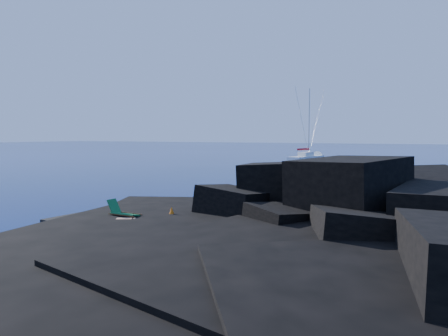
{
  "coord_description": "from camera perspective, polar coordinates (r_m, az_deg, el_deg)",
  "views": [
    {
      "loc": [
        17.38,
        -16.65,
        4.47
      ],
      "look_at": [
        2.95,
        11.85,
        2.0
      ],
      "focal_mm": 35.0,
      "sensor_mm": 36.0,
      "label": 1
    }
  ],
  "objects": [
    {
      "name": "headland",
      "position": [
        20.62,
        14.08,
        -8.24
      ],
      "size": [
        24.0,
        24.0,
        3.6
      ],
      "primitive_type": null,
      "color": "black",
      "rests_on": "ground"
    },
    {
      "name": "sailboat",
      "position": [
        74.45,
        10.8,
        0.91
      ],
      "size": [
        5.03,
        11.87,
        12.19
      ],
      "primitive_type": null,
      "rotation": [
        0.0,
        0.0,
        -0.23
      ],
      "color": "white",
      "rests_on": "ground"
    },
    {
      "name": "towel",
      "position": [
        20.65,
        -12.91,
        -7.13
      ],
      "size": [
        2.36,
        1.95,
        0.06
      ],
      "primitive_type": "cube",
      "rotation": [
        0.0,
        0.0,
        0.53
      ],
      "color": "white",
      "rests_on": "beach"
    },
    {
      "name": "marker_cone",
      "position": [
        21.4,
        -6.85,
        -5.86
      ],
      "size": [
        0.53,
        0.53,
        0.63
      ],
      "primitive_type": "cone",
      "rotation": [
        0.0,
        0.0,
        0.39
      ],
      "color": "orange",
      "rests_on": "beach"
    },
    {
      "name": "deck_chair",
      "position": [
        21.3,
        -12.78,
        -5.35
      ],
      "size": [
        1.62,
        0.75,
        1.1
      ],
      "primitive_type": null,
      "rotation": [
        0.0,
        0.0,
        -0.03
      ],
      "color": "#187038",
      "rests_on": "beach"
    },
    {
      "name": "sunbather",
      "position": [
        20.62,
        -12.91,
        -6.7
      ],
      "size": [
        1.91,
        1.38,
        0.26
      ],
      "primitive_type": null,
      "rotation": [
        0.0,
        0.0,
        0.53
      ],
      "color": "tan",
      "rests_on": "towel"
    },
    {
      "name": "beach",
      "position": [
        21.91,
        -9.93,
        -7.42
      ],
      "size": [
        9.08,
        6.86,
        0.7
      ],
      "primitive_type": "cube",
      "rotation": [
        0.0,
        0.0,
        -0.1
      ],
      "color": "black",
      "rests_on": "ground"
    },
    {
      "name": "surf_foam",
      "position": [
        25.34,
        -2.88,
        -5.75
      ],
      "size": [
        10.0,
        8.0,
        0.06
      ],
      "primitive_type": null,
      "color": "white",
      "rests_on": "ground"
    },
    {
      "name": "ground",
      "position": [
        24.48,
        -19.16,
        -6.35
      ],
      "size": [
        400.0,
        400.0,
        0.0
      ],
      "primitive_type": "plane",
      "color": "black",
      "rests_on": "ground"
    }
  ]
}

